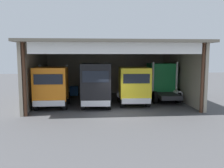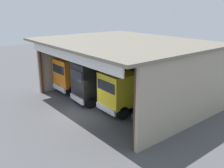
{
  "view_description": "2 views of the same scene",
  "coord_description": "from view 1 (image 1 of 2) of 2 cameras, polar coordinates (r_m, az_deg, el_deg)",
  "views": [
    {
      "loc": [
        -1.81,
        -16.83,
        4.3
      ],
      "look_at": [
        0.0,
        3.64,
        1.81
      ],
      "focal_mm": 38.31,
      "sensor_mm": 36.0,
      "label": 1
    },
    {
      "loc": [
        15.51,
        -8.83,
        8.07
      ],
      "look_at": [
        0.0,
        3.64,
        1.81
      ],
      "focal_mm": 39.53,
      "sensor_mm": 36.0,
      "label": 2
    }
  ],
  "objects": [
    {
      "name": "workshop_shed",
      "position": [
        22.9,
        -0.52,
        5.53
      ],
      "size": [
        13.98,
        11.53,
        5.38
      ],
      "color": "#9E937F",
      "rests_on": "ground"
    },
    {
      "name": "oil_drum",
      "position": [
        26.3,
        -0.81,
        -1.52
      ],
      "size": [
        0.58,
        0.58,
        0.9
      ],
      "primitive_type": "cylinder",
      "color": "#B21E19",
      "rests_on": "ground"
    },
    {
      "name": "truck_green_center_left_bay",
      "position": [
        23.29,
        11.91,
        0.63
      ],
      "size": [
        2.63,
        4.61,
        3.68
      ],
      "rotation": [
        0.0,
        0.0,
        -0.01
      ],
      "color": "#197F3D",
      "rests_on": "ground"
    },
    {
      "name": "truck_yellow_yard_outside",
      "position": [
        20.44,
        5.15,
        -0.33
      ],
      "size": [
        2.68,
        4.73,
        3.27
      ],
      "rotation": [
        0.0,
        0.0,
        3.11
      ],
      "color": "yellow",
      "rests_on": "ground"
    },
    {
      "name": "truck_black_center_bay",
      "position": [
        19.47,
        -3.79,
        -0.13
      ],
      "size": [
        2.6,
        4.47,
        3.63
      ],
      "rotation": [
        0.0,
        0.0,
        3.08
      ],
      "color": "black",
      "rests_on": "ground"
    },
    {
      "name": "tool_cart",
      "position": [
        25.86,
        -9.06,
        -1.63
      ],
      "size": [
        0.9,
        0.6,
        1.0
      ],
      "primitive_type": "cube",
      "color": "#1E59A5",
      "rests_on": "ground"
    },
    {
      "name": "truck_orange_center_right_bay",
      "position": [
        19.95,
        -14.25,
        -0.61
      ],
      "size": [
        2.67,
        4.81,
        3.5
      ],
      "rotation": [
        0.0,
        0.0,
        3.14
      ],
      "color": "orange",
      "rests_on": "ground"
    },
    {
      "name": "ground_plane",
      "position": [
        17.47,
        1.06,
        -7.36
      ],
      "size": [
        80.0,
        80.0,
        0.0
      ],
      "primitive_type": "plane",
      "color": "#4C4C4F",
      "rests_on": "ground"
    }
  ]
}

